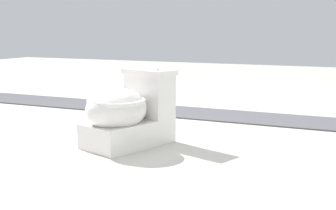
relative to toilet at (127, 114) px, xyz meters
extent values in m
plane|color=#B7B2A8|center=(-0.17, -0.06, -0.22)|extent=(14.00, 14.00, 0.00)
cube|color=#4C4C51|center=(-1.29, 0.44, -0.21)|extent=(0.56, 8.00, 0.01)
cube|color=white|center=(0.00, 0.00, -0.14)|extent=(0.68, 0.51, 0.17)
ellipsoid|color=white|center=(0.09, -0.03, 0.04)|extent=(0.53, 0.48, 0.28)
cylinder|color=white|center=(0.09, -0.03, 0.10)|extent=(0.49, 0.49, 0.03)
cube|color=white|center=(-0.20, 0.07, 0.10)|extent=(0.28, 0.38, 0.30)
cube|color=white|center=(-0.20, 0.07, 0.27)|extent=(0.31, 0.41, 0.04)
cylinder|color=silver|center=(-0.18, 0.14, 0.29)|extent=(0.02, 0.02, 0.01)
camera|label=1|loc=(2.73, 1.53, 0.58)|focal=50.00mm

